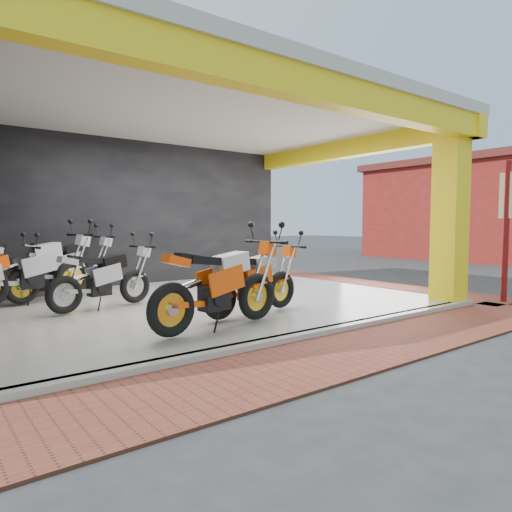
{
  "coord_description": "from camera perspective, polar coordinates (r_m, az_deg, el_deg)",
  "views": [
    {
      "loc": [
        -4.33,
        -5.37,
        1.52
      ],
      "look_at": [
        1.08,
        1.75,
        0.9
      ],
      "focal_mm": 32.0,
      "sensor_mm": 36.0,
      "label": 1
    }
  ],
  "objects": [
    {
      "name": "moto_row_a",
      "position": [
        7.63,
        3.13,
        -1.96
      ],
      "size": [
        2.16,
        1.05,
        1.27
      ],
      "primitive_type": null,
      "rotation": [
        0.0,
        0.0,
        0.14
      ],
      "color": "#EE4C0A",
      "rests_on": "showroom_floor"
    },
    {
      "name": "showroom_floor",
      "position": [
        8.67,
        -6.73,
        -5.82
      ],
      "size": [
        8.0,
        6.0,
        0.1
      ],
      "primitive_type": "cube",
      "color": "silver",
      "rests_on": "ground"
    },
    {
      "name": "paver_right",
      "position": [
        11.83,
        13.77,
        -3.45
      ],
      "size": [
        1.4,
        7.0,
        0.03
      ],
      "primitive_type": "cube",
      "color": "brown",
      "rests_on": "ground"
    },
    {
      "name": "back_wall",
      "position": [
        11.33,
        -14.83,
        5.01
      ],
      "size": [
        8.2,
        0.2,
        3.5
      ],
      "primitive_type": "cube",
      "color": "black",
      "rests_on": "ground"
    },
    {
      "name": "moto_hero",
      "position": [
        6.66,
        0.09,
        -2.25
      ],
      "size": [
        2.38,
        1.13,
        1.4
      ],
      "primitive_type": null,
      "rotation": [
        0.0,
        0.0,
        0.13
      ],
      "color": "#FF4F0A",
      "rests_on": "showroom_floor"
    },
    {
      "name": "paver_front",
      "position": [
        5.81,
        13.07,
        -11.17
      ],
      "size": [
        9.0,
        1.4,
        0.03
      ],
      "primitive_type": "cube",
      "color": "brown",
      "rests_on": "ground"
    },
    {
      "name": "moto_row_b",
      "position": [
        8.37,
        -14.92,
        -1.69
      ],
      "size": [
        2.13,
        1.16,
        1.23
      ],
      "primitive_type": null,
      "rotation": [
        0.0,
        0.0,
        0.22
      ],
      "color": "#A0A3A8",
      "rests_on": "showroom_floor"
    },
    {
      "name": "header_beam_right",
      "position": [
        11.26,
        11.42,
        12.99
      ],
      "size": [
        0.3,
        6.4,
        0.4
      ],
      "primitive_type": "cube",
      "color": "yellow",
      "rests_on": "corner_column"
    },
    {
      "name": "signpost",
      "position": [
        9.98,
        28.81,
        3.34
      ],
      "size": [
        0.16,
        0.36,
        2.73
      ],
      "rotation": [
        0.0,
        0.0,
        -0.37
      ],
      "color": "maroon",
      "rests_on": "ground"
    },
    {
      "name": "showroom_ceiling",
      "position": [
        8.79,
        -6.93,
        17.62
      ],
      "size": [
        8.4,
        6.4,
        0.2
      ],
      "primitive_type": "cube",
      "color": "beige",
      "rests_on": "corner_column"
    },
    {
      "name": "floor_kerb",
      "position": [
        6.31,
        7.54,
        -9.56
      ],
      "size": [
        8.0,
        0.2,
        0.1
      ],
      "primitive_type": "cube",
      "color": "silver",
      "rests_on": "ground"
    },
    {
      "name": "ground",
      "position": [
        7.06,
        1.63,
        -8.47
      ],
      "size": [
        80.0,
        80.0,
        0.0
      ],
      "primitive_type": "plane",
      "color": "#2D2D30",
      "rests_on": "ground"
    },
    {
      "name": "header_beam_front",
      "position": [
        6.4,
        7.69,
        20.07
      ],
      "size": [
        8.4,
        0.3,
        0.4
      ],
      "primitive_type": "cube",
      "color": "yellow",
      "rests_on": "corner_column"
    },
    {
      "name": "moto_row_c",
      "position": [
        8.96,
        -27.27,
        -1.65
      ],
      "size": [
        2.12,
        1.16,
        1.22
      ],
      "primitive_type": null,
      "rotation": [
        0.0,
        0.0,
        0.22
      ],
      "color": "#B2B4BA",
      "rests_on": "showroom_floor"
    },
    {
      "name": "moto_row_d",
      "position": [
        10.39,
        -19.29,
        -0.27
      ],
      "size": [
        2.39,
        1.32,
        1.38
      ],
      "primitive_type": null,
      "rotation": [
        0.0,
        0.0,
        0.22
      ],
      "color": "#9B9DA2",
      "rests_on": "showroom_floor"
    },
    {
      "name": "moto_row_e",
      "position": [
        9.44,
        -22.01,
        -0.5
      ],
      "size": [
        2.55,
        1.54,
        1.46
      ],
      "primitive_type": null,
      "rotation": [
        0.0,
        0.0,
        0.29
      ],
      "color": "#A1A4A8",
      "rests_on": "showroom_floor"
    },
    {
      "name": "corner_column",
      "position": [
        9.31,
        23.11,
        5.07
      ],
      "size": [
        0.5,
        0.5,
        3.5
      ],
      "primitive_type": "cube",
      "color": "yellow",
      "rests_on": "ground"
    }
  ]
}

